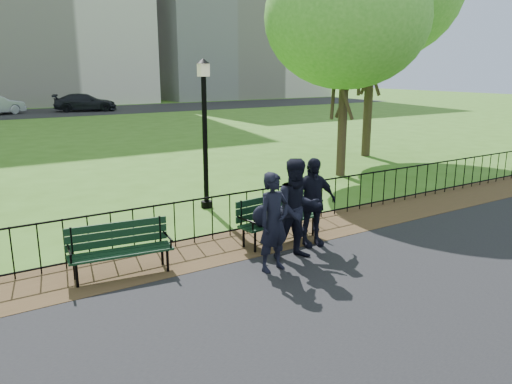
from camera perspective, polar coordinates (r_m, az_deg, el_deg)
ground at (r=8.75m, az=4.78°, el=-8.42°), size 120.00×120.00×0.00m
asphalt_path at (r=6.68m, az=23.62°, el=-17.12°), size 60.00×9.20×0.01m
dirt_strip at (r=9.90m, az=-0.52°, el=-5.59°), size 60.00×1.60×0.01m
far_street at (r=41.83m, az=-26.04°, el=8.00°), size 70.00×9.00×0.01m
iron_fence at (r=10.15m, az=-2.03°, el=-2.21°), size 24.06×0.06×1.00m
park_bench_main at (r=9.59m, az=1.70°, el=-2.57°), size 1.78×0.72×0.98m
park_bench_left_a at (r=8.50m, az=-15.35°, el=-5.70°), size 1.71×0.71×0.94m
lamppost at (r=11.95m, az=-5.87°, el=7.20°), size 0.32×0.32×3.55m
tree_near_e at (r=15.92m, az=10.33°, el=18.96°), size 4.94×4.94×6.88m
person_left at (r=8.27m, az=2.04°, el=-3.45°), size 0.66×0.48×1.68m
person_mid at (r=8.78m, az=4.77°, el=-2.00°), size 0.96×0.64×1.81m
person_right at (r=9.49m, az=6.40°, el=-1.16°), size 1.06×0.61×1.70m
sedan_dark at (r=42.38m, az=-18.95°, el=9.66°), size 5.10×3.15×1.38m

